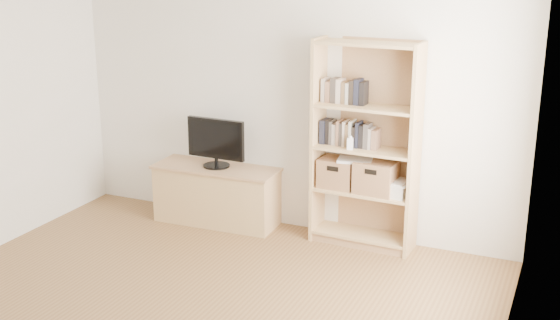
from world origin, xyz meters
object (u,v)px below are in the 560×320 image
Objects in this scene: basket_right at (376,177)px; bookshelf at (365,146)px; tv_stand at (217,196)px; baby_monitor at (350,144)px; television at (216,143)px; basket_left at (338,173)px; laptop at (355,160)px.

bookshelf is at bearing 179.00° from basket_right.
tv_stand is 1.56m from baby_monitor.
basket_right is at bearing -2.60° from bookshelf.
basket_right reaches higher than tv_stand.
television is 1.87× the size of basket_left.
baby_monitor is at bearing -154.05° from basket_right.
basket_right is at bearing 0.16° from basket_left.
basket_left is (1.25, 0.06, 0.38)m from tv_stand.
basket_right is (0.12, -0.01, -0.28)m from bookshelf.
bookshelf is at bearing 28.11° from baby_monitor.
basket_left is at bearing 128.95° from baby_monitor.
television is 1.63m from basket_right.
baby_monitor reaches higher than tv_stand.
basket_right is at bearing 7.45° from baby_monitor.
baby_monitor is at bearing 0.48° from television.
bookshelf reaches higher than basket_left.
television is at bearing 163.69° from baby_monitor.
television is at bearing 0.00° from tv_stand.
television is 1.26m from basket_left.
television is at bearing -174.60° from basket_left.
television reaches higher than basket_left.
baby_monitor is at bearing -116.13° from laptop.
basket_left is at bearing -178.39° from basket_right.
baby_monitor reaches higher than basket_right.
basket_right is (1.62, 0.05, -0.15)m from television.
bookshelf reaches higher than tv_stand.
laptop is at bearing -169.67° from bookshelf.
basket_left is at bearing 0.95° from tv_stand.
television is 1.42m from laptop.
tv_stand is 0.64× the size of bookshelf.
tv_stand is 11.54× the size of baby_monitor.
television is at bearing -174.34° from basket_right.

